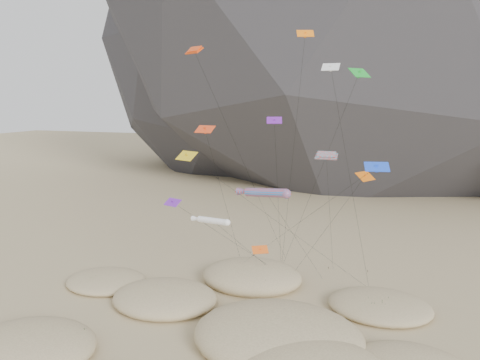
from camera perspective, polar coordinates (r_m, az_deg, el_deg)
name	(u,v)px	position (r m, az deg, el deg)	size (l,w,h in m)	color
ground	(226,352)	(48.63, -1.75, -20.25)	(500.00, 500.00, 0.00)	#CCB789
dunes	(237,326)	(51.63, -0.34, -17.35)	(49.03, 37.93, 4.37)	#CCB789
dune_grass	(231,323)	(52.01, -1.05, -17.05)	(42.92, 26.21, 1.56)	black
kite_stakes	(295,271)	(68.30, 6.70, -10.96)	(18.72, 6.33, 0.30)	#3F2D1E
rainbow_tube_kite	(264,193)	(55.92, 2.97, -1.54)	(10.03, 10.29, 14.20)	#FD291A
white_tube_kite	(211,221)	(54.56, -3.51, -4.97)	(8.65, 12.48, 11.03)	white
orange_parafoil	(196,55)	(56.04, -5.36, 14.95)	(8.27, 18.62, 30.34)	#E43E0C
multi_parafoil	(326,157)	(54.45, 10.50, 2.78)	(2.51, 12.42, 18.47)	#FF231A
delta_kites	(278,147)	(52.25, 4.68, 4.08)	(26.23, 17.91, 32.00)	purple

